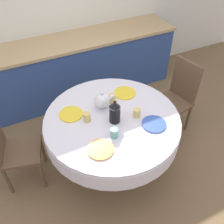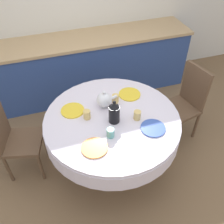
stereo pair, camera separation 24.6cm
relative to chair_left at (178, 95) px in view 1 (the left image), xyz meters
name	(u,v)px [view 1 (the left image)]	position (x,y,z in m)	size (l,w,h in m)	color
ground_plane	(112,162)	(-1.02, -0.22, -0.53)	(12.00, 12.00, 0.00)	brown
wall_back	(53,4)	(-1.02, 1.59, 0.77)	(7.00, 0.05, 2.60)	silver
kitchen_counter	(69,69)	(-1.02, 1.26, -0.07)	(3.24, 0.64, 0.91)	#2D4784
dining_table	(112,126)	(-1.02, -0.22, 0.09)	(1.39, 1.39, 0.74)	olive
chair_left	(178,95)	(0.00, 0.00, 0.00)	(0.48, 0.48, 0.97)	brown
chair_right	(10,147)	(-2.03, 0.04, 0.00)	(0.49, 0.49, 0.97)	brown
plate_near_left	(101,149)	(-1.29, -0.54, 0.22)	(0.24, 0.24, 0.01)	orange
cup_near_left	(114,133)	(-1.11, -0.45, 0.26)	(0.07, 0.07, 0.09)	#5BA39E
plate_near_right	(154,124)	(-0.69, -0.48, 0.22)	(0.24, 0.24, 0.01)	#3856AD
cup_near_right	(137,113)	(-0.79, -0.31, 0.26)	(0.07, 0.07, 0.09)	#DBB766
plate_far_left	(71,114)	(-1.38, 0.01, 0.22)	(0.24, 0.24, 0.01)	yellow
cup_far_left	(87,117)	(-1.26, -0.14, 0.26)	(0.07, 0.07, 0.09)	#DBB766
plate_far_right	(125,93)	(-0.72, 0.08, 0.22)	(0.24, 0.24, 0.01)	yellow
cup_far_right	(112,98)	(-0.91, 0.01, 0.26)	(0.07, 0.07, 0.09)	#DBB766
coffee_carafe	(115,113)	(-1.01, -0.27, 0.32)	(0.11, 0.11, 0.26)	black
teapot	(102,101)	(-1.04, -0.03, 0.31)	(0.22, 0.16, 0.21)	white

